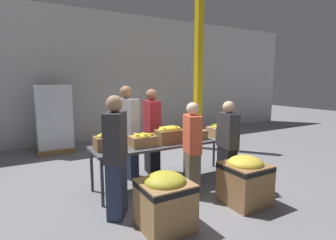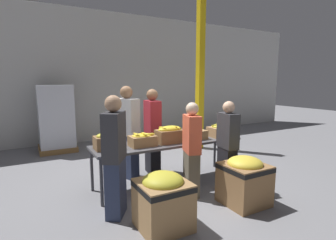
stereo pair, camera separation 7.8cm
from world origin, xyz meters
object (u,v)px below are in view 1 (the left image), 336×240
(banana_box_3, at_px, (194,134))
(donation_bin_1, at_px, (245,178))
(banana_box_4, at_px, (220,130))
(volunteer_3, at_px, (152,132))
(banana_box_0, at_px, (107,141))
(banana_box_2, at_px, (170,134))
(volunteer_1, at_px, (227,145))
(donation_bin_0, at_px, (165,199))
(volunteer_4, at_px, (116,158))
(support_pillar, at_px, (198,76))
(banana_box_1, at_px, (143,140))
(sorting_table, at_px, (169,144))
(pallet_stack_0, at_px, (54,119))
(volunteer_0, at_px, (192,150))
(volunteer_2, at_px, (127,133))

(banana_box_3, xyz_separation_m, donation_bin_1, (0.10, -1.22, -0.50))
(banana_box_4, relative_size, volunteer_3, 0.27)
(banana_box_0, xyz_separation_m, banana_box_2, (1.10, -0.10, 0.02))
(volunteer_1, xyz_separation_m, donation_bin_0, (-1.57, -0.59, -0.37))
(volunteer_4, bearing_deg, support_pillar, -18.91)
(banana_box_3, relative_size, donation_bin_0, 0.61)
(banana_box_0, height_order, volunteer_4, volunteer_4)
(banana_box_1, distance_m, donation_bin_1, 1.75)
(sorting_table, height_order, pallet_stack_0, pallet_stack_0)
(banana_box_3, height_order, volunteer_0, volunteer_0)
(volunteer_1, distance_m, pallet_stack_0, 4.76)
(sorting_table, distance_m, volunteer_4, 1.40)
(volunteer_4, bearing_deg, donation_bin_0, -111.70)
(volunteer_4, relative_size, donation_bin_0, 2.29)
(banana_box_3, relative_size, volunteer_4, 0.27)
(volunteer_1, bearing_deg, volunteer_0, 94.40)
(pallet_stack_0, bearing_deg, banana_box_4, -53.06)
(volunteer_3, bearing_deg, sorting_table, 8.54)
(sorting_table, relative_size, donation_bin_0, 3.75)
(banana_box_2, relative_size, volunteer_0, 0.32)
(banana_box_3, distance_m, pallet_stack_0, 4.07)
(sorting_table, bearing_deg, banana_box_0, 178.77)
(volunteer_4, bearing_deg, banana_box_3, -37.39)
(sorting_table, height_order, volunteer_1, volunteer_1)
(donation_bin_0, height_order, pallet_stack_0, pallet_stack_0)
(banana_box_3, bearing_deg, pallet_stack_0, 120.34)
(banana_box_3, height_order, pallet_stack_0, pallet_stack_0)
(volunteer_1, relative_size, pallet_stack_0, 0.87)
(banana_box_3, bearing_deg, banana_box_1, -179.32)
(volunteer_2, xyz_separation_m, volunteer_4, (-0.66, -1.33, -0.05))
(volunteer_1, bearing_deg, volunteer_2, 54.17)
(support_pillar, bearing_deg, banana_box_0, -149.68)
(volunteer_1, relative_size, volunteer_2, 0.86)
(banana_box_2, relative_size, volunteer_4, 0.29)
(sorting_table, bearing_deg, volunteer_4, -150.94)
(sorting_table, distance_m, banana_box_3, 0.54)
(banana_box_3, relative_size, support_pillar, 0.11)
(banana_box_0, bearing_deg, volunteer_2, 47.67)
(volunteer_0, bearing_deg, volunteer_1, -77.19)
(banana_box_2, distance_m, pallet_stack_0, 3.85)
(banana_box_0, bearing_deg, volunteer_0, -28.42)
(pallet_stack_0, bearing_deg, volunteer_2, -70.55)
(sorting_table, relative_size, banana_box_2, 5.68)
(donation_bin_1, bearing_deg, banana_box_4, 66.96)
(volunteer_1, bearing_deg, sorting_table, 57.91)
(banana_box_4, bearing_deg, volunteer_3, 147.34)
(volunteer_2, relative_size, support_pillar, 0.45)
(support_pillar, height_order, pallet_stack_0, support_pillar)
(support_pillar, bearing_deg, banana_box_4, -114.33)
(volunteer_1, distance_m, volunteer_2, 1.90)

